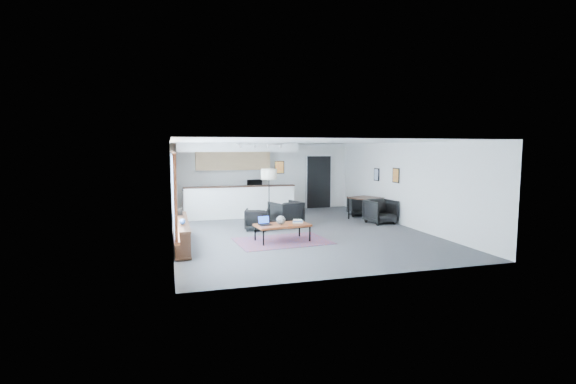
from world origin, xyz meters
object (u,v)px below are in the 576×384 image
object	(u,v)px
armchair_right	(286,212)
book_stack	(298,221)
armchair_left	(257,218)
dining_table	(365,199)
ceramic_pot	(281,220)
dining_chair_near	(381,212)
coffee_table	(282,225)
microwave	(254,183)
floor_lamp	(269,176)
laptop	(264,222)
dining_chair_far	(359,207)

from	to	relation	value
armchair_right	book_stack	bearing A→B (deg)	65.52
book_stack	armchair_left	distance (m)	1.77
dining_table	ceramic_pot	bearing A→B (deg)	-145.38
ceramic_pot	dining_chair_near	world-z (taller)	dining_chair_near
coffee_table	armchair_right	world-z (taller)	armchair_right
dining_table	microwave	bearing A→B (deg)	138.98
book_stack	floor_lamp	world-z (taller)	floor_lamp
coffee_table	armchair_left	distance (m)	1.72
armchair_left	armchair_right	distance (m)	1.05
floor_lamp	microwave	bearing A→B (deg)	88.92
armchair_left	microwave	xyz separation A→B (m)	(0.66, 3.64, 0.75)
armchair_right	dining_chair_near	bearing A→B (deg)	154.69
coffee_table	laptop	distance (m)	0.48
laptop	floor_lamp	bearing A→B (deg)	65.50
floor_lamp	dining_chair_near	xyz separation A→B (m)	(3.44, -1.08, -1.16)
ceramic_pot	floor_lamp	world-z (taller)	floor_lamp
ceramic_pot	book_stack	xyz separation A→B (m)	(0.50, 0.14, -0.08)
coffee_table	armchair_left	bearing A→B (deg)	93.45
laptop	book_stack	size ratio (longest dim) A/B	1.06
book_stack	floor_lamp	distance (m)	2.81
floor_lamp	microwave	size ratio (longest dim) A/B	3.43
armchair_right	microwave	bearing A→B (deg)	-102.30
book_stack	floor_lamp	xyz separation A→B (m)	(-0.16, 2.61, 1.04)
coffee_table	book_stack	distance (m)	0.47
microwave	coffee_table	bearing A→B (deg)	-97.53
book_stack	dining_chair_far	size ratio (longest dim) A/B	0.51
book_stack	armchair_left	size ratio (longest dim) A/B	0.47
book_stack	dining_chair_near	xyz separation A→B (m)	(3.28, 1.53, -0.13)
armchair_left	dining_chair_near	xyz separation A→B (m)	(4.05, -0.05, 0.02)
dining_table	dining_chair_far	bearing A→B (deg)	80.22
dining_table	dining_chair_far	distance (m)	0.90
ceramic_pot	armchair_left	size ratio (longest dim) A/B	0.33
dining_chair_far	floor_lamp	bearing A→B (deg)	20.41
dining_table	microwave	distance (m)	4.35
dining_chair_near	armchair_left	bearing A→B (deg)	171.67
coffee_table	dining_table	size ratio (longest dim) A/B	1.24
floor_lamp	dining_table	distance (m)	3.43
dining_chair_near	ceramic_pot	bearing A→B (deg)	-163.67
ceramic_pot	book_stack	world-z (taller)	ceramic_pot
ceramic_pot	armchair_left	world-z (taller)	armchair_left
floor_lamp	dining_chair_near	size ratio (longest dim) A/B	2.42
book_stack	dining_chair_far	world-z (taller)	dining_chair_far
laptop	floor_lamp	size ratio (longest dim) A/B	0.20
dining_chair_near	laptop	bearing A→B (deg)	-166.99
laptop	book_stack	xyz separation A→B (m)	(0.92, 0.04, -0.03)
laptop	armchair_right	bearing A→B (deg)	51.43
laptop	dining_table	bearing A→B (deg)	22.22
armchair_right	dining_chair_far	size ratio (longest dim) A/B	1.36
coffee_table	dining_table	xyz separation A→B (m)	(3.61, 2.49, 0.27)
ceramic_pot	dining_table	bearing A→B (deg)	34.62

